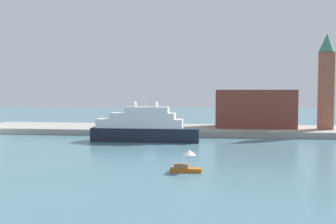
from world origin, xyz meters
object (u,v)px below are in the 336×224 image
Objects in this scene: harbor_building at (254,109)px; parked_car at (103,124)px; large_yacht at (143,128)px; mooring_bollard at (147,129)px; bell_tower at (326,77)px; person_figure at (117,125)px; small_motorboat at (186,163)px.

harbor_building is 5.45× the size of parked_car.
mooring_bollard is (-1.28, 11.12, -1.36)m from large_yacht.
bell_tower is at bearing 0.21° from parked_car.
large_yacht is 24.14m from parked_car.
parked_car is at bearing 136.72° from person_figure.
small_motorboat is at bearing -123.98° from bell_tower.
bell_tower is (33.31, 49.41, 14.12)m from small_motorboat.
person_figure is at bearing -166.95° from harbor_building.
small_motorboat is 61.24m from bell_tower.
harbor_building is at bearing 74.02° from small_motorboat.
bell_tower reaches higher than mooring_bollard.
person_figure reaches higher than mooring_bollard.
small_motorboat is 43.91m from mooring_bollard.
mooring_bollard is at bearing -14.41° from person_figure.
bell_tower is (18.24, -3.20, 8.61)m from harbor_building.
mooring_bollard is at bearing -159.24° from harbor_building.
bell_tower is (45.57, 18.77, 12.19)m from large_yacht.
harbor_building is at bearing 170.06° from bell_tower.
mooring_bollard is (-13.54, 41.77, 0.57)m from small_motorboat.
harbor_building is at bearing 4.58° from parked_car.
harbor_building is 43.14m from parked_car.
person_figure is (-37.23, -8.63, -4.42)m from harbor_building.
small_motorboat is 1.13× the size of parked_car.
parked_car is (-61.00, -0.23, -13.22)m from bell_tower.
large_yacht is 1.16× the size of harbor_building.
bell_tower reaches higher than small_motorboat.
harbor_building is at bearing 20.76° from mooring_bollard.
person_figure is (-55.47, -5.43, -13.03)m from bell_tower.
harbor_building is 30.99m from mooring_bollard.
person_figure is (-22.17, 43.98, 1.09)m from small_motorboat.
large_yacht is 50.76m from bell_tower.
person_figure is at bearing -174.41° from bell_tower.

